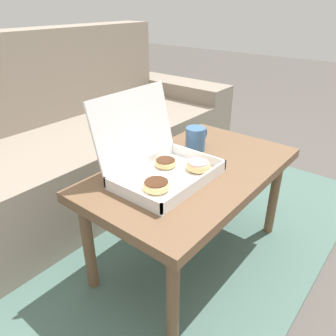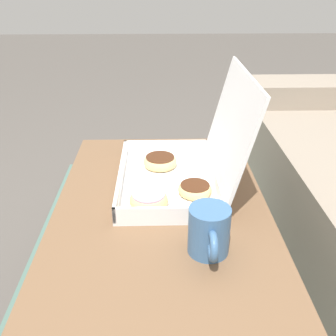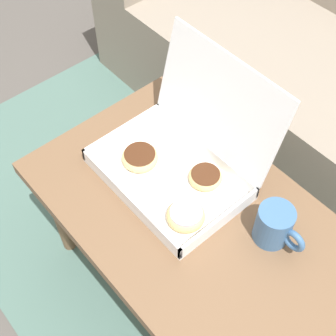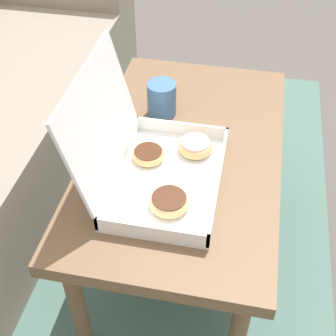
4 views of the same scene
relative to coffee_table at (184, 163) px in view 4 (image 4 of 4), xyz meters
name	(u,v)px [view 4 (image 4 of 4)]	position (x,y,z in m)	size (l,w,h in m)	color
ground_plane	(157,246)	(0.00, 0.09, -0.41)	(12.00, 12.00, 0.00)	#514C47
area_rug	(76,232)	(0.00, 0.39, -0.41)	(2.36, 1.79, 0.01)	#4C6B60
coffee_table	(184,163)	(0.00, 0.00, 0.00)	(0.92, 0.54, 0.47)	brown
pastry_box	(154,160)	(-0.13, 0.06, 0.11)	(0.39, 0.34, 0.31)	white
coffee_mug	(162,98)	(0.15, 0.10, 0.11)	(0.13, 0.09, 0.11)	#3D6693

